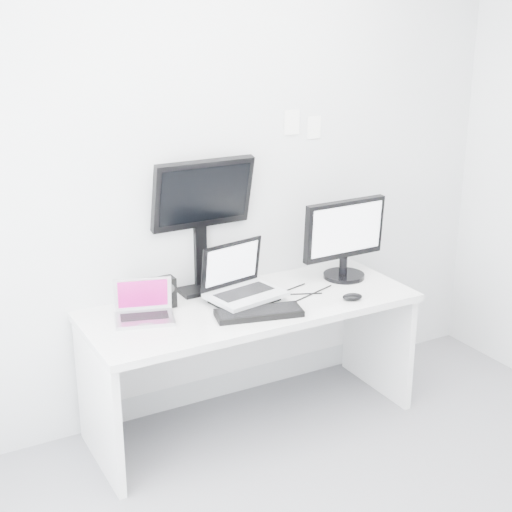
% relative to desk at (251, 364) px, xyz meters
% --- Properties ---
extents(back_wall, '(3.60, 0.00, 3.60)m').
position_rel_desk_xyz_m(back_wall, '(0.00, 0.35, 0.99)').
color(back_wall, silver).
rests_on(back_wall, ground).
extents(desk, '(1.80, 0.70, 0.73)m').
position_rel_desk_xyz_m(desk, '(0.00, 0.00, 0.00)').
color(desk, silver).
rests_on(desk, ground).
extents(macbook, '(0.34, 0.30, 0.22)m').
position_rel_desk_xyz_m(macbook, '(-0.58, 0.05, 0.48)').
color(macbook, '#B9B9BE').
rests_on(macbook, desk).
extents(speaker, '(0.09, 0.09, 0.16)m').
position_rel_desk_xyz_m(speaker, '(-0.41, 0.17, 0.45)').
color(speaker, black).
rests_on(speaker, desk).
extents(dell_laptop, '(0.44, 0.37, 0.32)m').
position_rel_desk_xyz_m(dell_laptop, '(-0.02, 0.02, 0.53)').
color(dell_laptop, silver).
rests_on(dell_laptop, desk).
extents(rear_monitor, '(0.57, 0.21, 0.77)m').
position_rel_desk_xyz_m(rear_monitor, '(-0.14, 0.31, 0.75)').
color(rear_monitor, black).
rests_on(rear_monitor, desk).
extents(samsung_monitor, '(0.53, 0.26, 0.48)m').
position_rel_desk_xyz_m(samsung_monitor, '(0.67, 0.08, 0.61)').
color(samsung_monitor, black).
rests_on(samsung_monitor, desk).
extents(keyboard, '(0.47, 0.26, 0.03)m').
position_rel_desk_xyz_m(keyboard, '(-0.05, -0.17, 0.38)').
color(keyboard, black).
rests_on(keyboard, desk).
extents(mouse, '(0.13, 0.10, 0.04)m').
position_rel_desk_xyz_m(mouse, '(0.50, -0.22, 0.38)').
color(mouse, black).
rests_on(mouse, desk).
extents(wall_note_0, '(0.10, 0.00, 0.14)m').
position_rel_desk_xyz_m(wall_note_0, '(0.45, 0.34, 1.26)').
color(wall_note_0, white).
rests_on(wall_note_0, back_wall).
extents(wall_note_1, '(0.09, 0.00, 0.13)m').
position_rel_desk_xyz_m(wall_note_1, '(0.60, 0.34, 1.22)').
color(wall_note_1, white).
rests_on(wall_note_1, back_wall).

